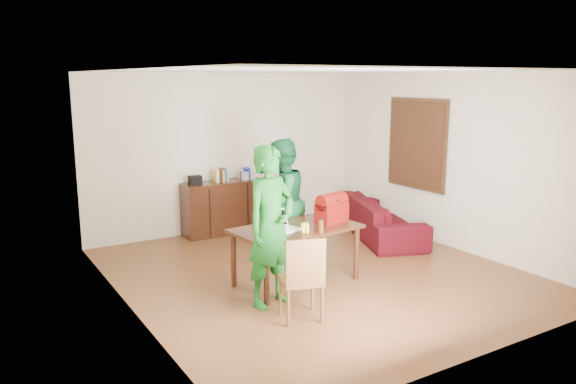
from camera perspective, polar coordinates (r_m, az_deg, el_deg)
room at (r=7.52m, az=2.46°, el=1.51°), size 5.20×5.70×2.90m
table at (r=7.19m, az=0.83°, el=-4.29°), size 1.67×1.04×0.75m
chair at (r=6.25m, az=1.35°, el=-10.41°), size 0.54×0.53×0.96m
person_near at (r=6.46m, az=-1.77°, el=-3.51°), size 0.78×0.61×1.88m
person_far at (r=7.92m, az=-0.72°, el=-1.02°), size 1.07×0.97×1.79m
laptop at (r=6.99m, az=-0.22°, el=-3.58°), size 0.39×0.32×0.24m
bananas at (r=6.85m, az=1.76°, el=-4.06°), size 0.16×0.11×0.06m
bottle at (r=6.90m, az=3.37°, el=-3.42°), size 0.08×0.08×0.18m
red_bag at (r=7.39m, az=4.46°, el=-1.93°), size 0.45×0.31×0.31m
sofa at (r=9.50m, az=9.48°, el=-2.61°), size 1.60×2.35×0.64m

